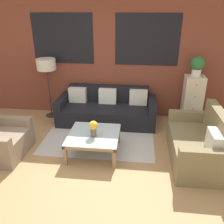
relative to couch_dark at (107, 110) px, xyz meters
name	(u,v)px	position (x,y,z in m)	size (l,w,h in m)	color
ground_plane	(84,174)	(-0.11, -1.95, -0.28)	(16.00, 16.00, 0.00)	#AD7F51
wall_back_brick	(105,57)	(-0.11, 0.49, 1.12)	(8.40, 0.09, 2.80)	brown
rug	(100,136)	(-0.06, -0.74, -0.28)	(2.21, 1.60, 0.00)	#BCB7B2
couch_dark	(107,110)	(0.00, 0.00, 0.00)	(2.20, 0.88, 0.78)	black
settee_vintage	(199,144)	(1.77, -1.35, 0.03)	(0.80, 1.51, 0.92)	olive
armchair_corner	(0,141)	(-1.72, -1.56, -0.01)	(0.80, 0.92, 0.84)	#84705B
coffee_table	(94,137)	(-0.06, -1.34, 0.05)	(0.90, 0.90, 0.39)	silver
floor_lamp	(46,67)	(-1.40, 0.15, 0.94)	(0.43, 0.43, 1.40)	#2D2D2D
drawer_cabinet	(192,100)	(1.92, 0.21, 0.26)	(0.41, 0.40, 1.09)	beige
potted_plant	(197,65)	(1.92, 0.21, 1.05)	(0.29, 0.29, 0.43)	silver
flower_vase	(93,127)	(-0.04, -1.41, 0.28)	(0.16, 0.16, 0.29)	brown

